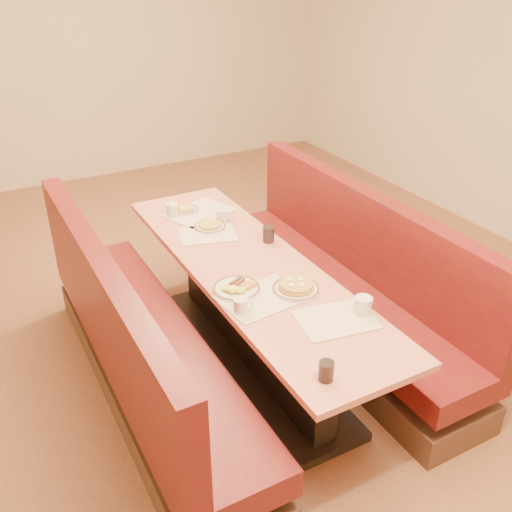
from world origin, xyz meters
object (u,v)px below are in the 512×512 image
booth_left (140,352)px  booth_right (343,289)px  diner_table (250,316)px  coffee_mug_a (363,305)px  coffee_mug_d (173,209)px  pancake_plate (296,288)px  soda_tumbler_mid (269,234)px  soda_tumbler_near (326,371)px  eggs_plate (236,288)px  coffee_mug_c (223,216)px  coffee_mug_b (242,306)px

booth_left → booth_right: bearing=0.0°
diner_table → coffee_mug_a: bearing=-69.2°
booth_left → coffee_mug_d: 1.16m
booth_left → booth_right: same height
pancake_plate → coffee_mug_d: 1.31m
soda_tumbler_mid → booth_left: bearing=-167.5°
soda_tumbler_near → booth_right: bearing=49.5°
booth_left → coffee_mug_d: (0.59, 0.90, 0.44)m
eggs_plate → soda_tumbler_mid: size_ratio=2.54×
soda_tumbler_mid → coffee_mug_a: bearing=-88.4°
diner_table → booth_left: 0.73m
coffee_mug_a → soda_tumbler_mid: bearing=78.5°
pancake_plate → coffee_mug_d: size_ratio=2.31×
eggs_plate → coffee_mug_a: size_ratio=2.09×
coffee_mug_a → soda_tumbler_near: bearing=-157.3°
pancake_plate → soda_tumbler_near: soda_tumbler_near is taller
booth_left → coffee_mug_c: 1.16m
booth_right → coffee_mug_d: bearing=134.1°
diner_table → coffee_mug_c: 0.78m
booth_left → booth_right: (1.46, 0.00, 0.00)m
diner_table → soda_tumbler_near: (-0.19, -1.08, 0.42)m
coffee_mug_a → coffee_mug_d: bearing=91.4°
coffee_mug_c → soda_tumbler_mid: (0.13, -0.42, 0.01)m
booth_left → pancake_plate: booth_left is taller
booth_right → coffee_mug_a: bearing=-121.3°
eggs_plate → booth_left: bearing=157.1°
coffee_mug_b → soda_tumbler_near: bearing=-59.8°
eggs_plate → soda_tumbler_mid: 0.64m
coffee_mug_a → coffee_mug_b: 0.64m
booth_right → coffee_mug_c: booth_right is taller
booth_left → soda_tumbler_near: bearing=-63.4°
coffee_mug_b → soda_tumbler_near: 0.66m
coffee_mug_d → booth_left: bearing=-146.8°
soda_tumbler_near → coffee_mug_b: bearing=97.6°
soda_tumbler_near → coffee_mug_a: bearing=35.8°
coffee_mug_a → coffee_mug_d: (-0.43, 1.65, -0.00)m
coffee_mug_d → coffee_mug_b: bearing=-119.5°
booth_left → coffee_mug_a: (1.01, -0.74, 0.44)m
eggs_plate → coffee_mug_b: size_ratio=2.55×
booth_right → soda_tumbler_mid: bearing=155.4°
soda_tumbler_near → diner_table: bearing=80.0°
booth_right → coffee_mug_d: booth_right is taller
booth_right → coffee_mug_b: booth_right is taller
booth_left → coffee_mug_b: (0.46, -0.43, 0.43)m
booth_right → coffee_mug_c: size_ratio=22.21×
booth_left → coffee_mug_d: size_ratio=21.51×
pancake_plate → coffee_mug_c: 1.02m
pancake_plate → coffee_mug_c: coffee_mug_c is taller
diner_table → coffee_mug_a: (0.28, -0.74, 0.43)m
coffee_mug_a → coffee_mug_d: coffee_mug_a is taller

